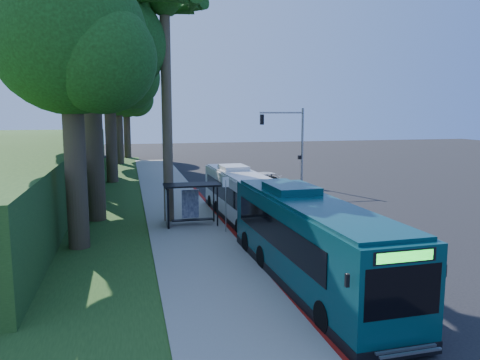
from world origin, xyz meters
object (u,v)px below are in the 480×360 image
object	(u,v)px
white_bus	(240,195)
pickup	(268,182)
teal_bus	(308,239)
bus_shelter	(187,196)

from	to	relation	value
white_bus	pickup	world-z (taller)	white_bus
white_bus	teal_bus	distance (m)	11.25
white_bus	teal_bus	bearing A→B (deg)	-91.87
bus_shelter	white_bus	xyz separation A→B (m)	(3.45, 1.05, -0.23)
white_bus	pickup	distance (m)	10.79
pickup	bus_shelter	bearing A→B (deg)	-139.20
bus_shelter	white_bus	size ratio (longest dim) A/B	0.29
bus_shelter	teal_bus	xyz separation A→B (m)	(3.45, -10.20, -0.03)
bus_shelter	pickup	bearing A→B (deg)	52.55
bus_shelter	teal_bus	distance (m)	10.77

